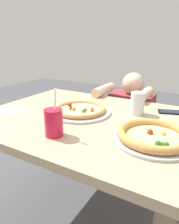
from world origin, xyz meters
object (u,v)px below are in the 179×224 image
object	(u,v)px
pizza_near	(154,136)
pizza_far	(80,110)
fork	(84,97)
drink_cup_colored	(54,123)
water_cup_clear	(137,103)
cell_phone	(171,112)
diner_seated	(130,127)

from	to	relation	value
pizza_near	pizza_far	world-z (taller)	pizza_near
pizza_far	fork	world-z (taller)	pizza_far
drink_cup_colored	water_cup_clear	xyz separation A→B (m)	(0.23, 0.46, 0.00)
pizza_far	drink_cup_colored	bearing A→B (deg)	-78.23
fork	pizza_far	bearing A→B (deg)	-62.37
pizza_far	cell_phone	distance (m)	0.54
water_cup_clear	diner_seated	bearing A→B (deg)	111.49
pizza_near	drink_cup_colored	bearing A→B (deg)	-156.68
pizza_near	diner_seated	distance (m)	0.98
pizza_near	fork	xyz separation A→B (m)	(-0.62, 0.44, -0.02)
pizza_near	cell_phone	world-z (taller)	pizza_near
pizza_far	drink_cup_colored	size ratio (longest dim) A/B	1.65
pizza_far	pizza_near	bearing A→B (deg)	-17.05
cell_phone	fork	bearing A→B (deg)	177.36
pizza_near	fork	bearing A→B (deg)	144.36
pizza_near	water_cup_clear	world-z (taller)	water_cup_clear
cell_phone	diner_seated	bearing A→B (deg)	132.82
pizza_near	cell_phone	distance (m)	0.42
fork	pizza_near	bearing A→B (deg)	-35.64
pizza_near	pizza_far	distance (m)	0.48
water_cup_clear	drink_cup_colored	bearing A→B (deg)	-116.27
diner_seated	drink_cup_colored	bearing A→B (deg)	-90.97
water_cup_clear	diner_seated	world-z (taller)	diner_seated
pizza_far	cell_phone	size ratio (longest dim) A/B	2.17
pizza_far	fork	distance (m)	0.34
drink_cup_colored	fork	xyz separation A→B (m)	(-0.22, 0.62, -0.06)
pizza_far	diner_seated	world-z (taller)	diner_seated
pizza_near	diner_seated	xyz separation A→B (m)	(-0.38, 0.83, -0.36)
pizza_near	cell_phone	xyz separation A→B (m)	(0.00, 0.42, -0.02)
cell_phone	diner_seated	world-z (taller)	diner_seated
water_cup_clear	diner_seated	size ratio (longest dim) A/B	0.14
pizza_near	drink_cup_colored	size ratio (longest dim) A/B	1.58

